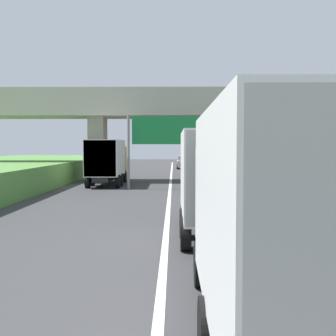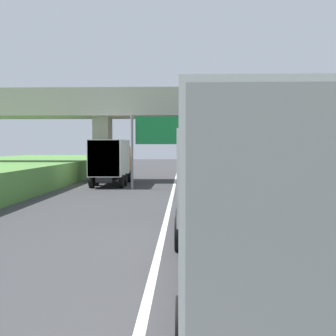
{
  "view_description": "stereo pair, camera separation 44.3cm",
  "coord_description": "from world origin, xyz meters",
  "px_view_note": "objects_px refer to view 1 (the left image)",
  "views": [
    {
      "loc": [
        0.26,
        1.5,
        2.98
      ],
      "look_at": [
        0.0,
        20.85,
        2.0
      ],
      "focal_mm": 46.33,
      "sensor_mm": 36.0,
      "label": 1
    },
    {
      "loc": [
        0.7,
        1.51,
        2.98
      ],
      "look_at": [
        0.0,
        20.85,
        2.0
      ],
      "focal_mm": 46.33,
      "sensor_mm": 36.0,
      "label": 2
    }
  ],
  "objects_px": {
    "car_silver": "(184,162)",
    "construction_barrel_4": "(295,196)",
    "construction_barrel_3": "(321,206)",
    "truck_green": "(216,177)",
    "overhead_highway_sign": "(170,135)",
    "construction_barrel_5": "(279,188)",
    "truck_red": "(214,155)",
    "truck_white": "(281,218)",
    "truck_orange": "(107,160)"
  },
  "relations": [
    {
      "from": "construction_barrel_4",
      "to": "construction_barrel_5",
      "type": "height_order",
      "value": "same"
    },
    {
      "from": "truck_red",
      "to": "truck_orange",
      "type": "xyz_separation_m",
      "value": [
        -9.75,
        -17.49,
        0.0
      ]
    },
    {
      "from": "overhead_highway_sign",
      "to": "car_silver",
      "type": "distance_m",
      "value": 27.66
    },
    {
      "from": "truck_green",
      "to": "truck_orange",
      "type": "distance_m",
      "value": 19.45
    },
    {
      "from": "truck_green",
      "to": "car_silver",
      "type": "bearing_deg",
      "value": 90.12
    },
    {
      "from": "construction_barrel_4",
      "to": "car_silver",
      "type": "bearing_deg",
      "value": 97.93
    },
    {
      "from": "construction_barrel_5",
      "to": "car_silver",
      "type": "bearing_deg",
      "value": 98.96
    },
    {
      "from": "overhead_highway_sign",
      "to": "truck_orange",
      "type": "bearing_deg",
      "value": 146.05
    },
    {
      "from": "truck_white",
      "to": "construction_barrel_4",
      "type": "xyz_separation_m",
      "value": [
        4.64,
        15.78,
        -1.47
      ]
    },
    {
      "from": "truck_red",
      "to": "construction_barrel_5",
      "type": "height_order",
      "value": "truck_red"
    },
    {
      "from": "overhead_highway_sign",
      "to": "car_silver",
      "type": "height_order",
      "value": "overhead_highway_sign"
    },
    {
      "from": "truck_orange",
      "to": "construction_barrel_3",
      "type": "distance_m",
      "value": 18.46
    },
    {
      "from": "truck_orange",
      "to": "construction_barrel_4",
      "type": "height_order",
      "value": "truck_orange"
    },
    {
      "from": "truck_green",
      "to": "construction_barrel_5",
      "type": "distance_m",
      "value": 12.38
    },
    {
      "from": "overhead_highway_sign",
      "to": "construction_barrel_4",
      "type": "height_order",
      "value": "overhead_highway_sign"
    },
    {
      "from": "car_silver",
      "to": "construction_barrel_4",
      "type": "distance_m",
      "value": 35.37
    },
    {
      "from": "construction_barrel_5",
      "to": "overhead_highway_sign",
      "type": "bearing_deg",
      "value": 149.59
    },
    {
      "from": "truck_orange",
      "to": "car_silver",
      "type": "height_order",
      "value": "truck_orange"
    },
    {
      "from": "overhead_highway_sign",
      "to": "car_silver",
      "type": "xyz_separation_m",
      "value": [
        1.58,
        27.46,
        -2.89
      ]
    },
    {
      "from": "car_silver",
      "to": "truck_orange",
      "type": "bearing_deg",
      "value": -104.72
    },
    {
      "from": "construction_barrel_3",
      "to": "car_silver",
      "type": "bearing_deg",
      "value": 97.22
    },
    {
      "from": "truck_green",
      "to": "truck_red",
      "type": "xyz_separation_m",
      "value": [
        3.29,
        35.84,
        0.0
      ]
    },
    {
      "from": "truck_red",
      "to": "truck_white",
      "type": "relative_size",
      "value": 1.0
    },
    {
      "from": "truck_red",
      "to": "car_silver",
      "type": "relative_size",
      "value": 1.78
    },
    {
      "from": "truck_green",
      "to": "car_silver",
      "type": "height_order",
      "value": "truck_green"
    },
    {
      "from": "overhead_highway_sign",
      "to": "truck_green",
      "type": "relative_size",
      "value": 0.81
    },
    {
      "from": "overhead_highway_sign",
      "to": "car_silver",
      "type": "bearing_deg",
      "value": 86.7
    },
    {
      "from": "truck_white",
      "to": "construction_barrel_3",
      "type": "xyz_separation_m",
      "value": [
        4.68,
        12.03,
        -1.47
      ]
    },
    {
      "from": "truck_orange",
      "to": "construction_barrel_4",
      "type": "xyz_separation_m",
      "value": [
        11.25,
        -10.8,
        -1.47
      ]
    },
    {
      "from": "truck_red",
      "to": "car_silver",
      "type": "bearing_deg",
      "value": 116.61
    },
    {
      "from": "truck_red",
      "to": "truck_orange",
      "type": "bearing_deg",
      "value": -119.13
    },
    {
      "from": "car_silver",
      "to": "construction_barrel_4",
      "type": "relative_size",
      "value": 4.56
    },
    {
      "from": "truck_orange",
      "to": "car_silver",
      "type": "xyz_separation_m",
      "value": [
        6.37,
        24.24,
        -1.08
      ]
    },
    {
      "from": "overhead_highway_sign",
      "to": "construction_barrel_3",
      "type": "relative_size",
      "value": 6.53
    },
    {
      "from": "truck_white",
      "to": "overhead_highway_sign",
      "type": "bearing_deg",
      "value": 94.45
    },
    {
      "from": "construction_barrel_3",
      "to": "construction_barrel_4",
      "type": "height_order",
      "value": "same"
    },
    {
      "from": "truck_green",
      "to": "truck_red",
      "type": "relative_size",
      "value": 1.0
    },
    {
      "from": "truck_orange",
      "to": "truck_white",
      "type": "height_order",
      "value": "same"
    },
    {
      "from": "truck_green",
      "to": "car_silver",
      "type": "xyz_separation_m",
      "value": [
        -0.09,
        42.58,
        -1.08
      ]
    },
    {
      "from": "overhead_highway_sign",
      "to": "construction_barrel_3",
      "type": "bearing_deg",
      "value": -60.16
    },
    {
      "from": "truck_orange",
      "to": "construction_barrel_4",
      "type": "distance_m",
      "value": 15.66
    },
    {
      "from": "truck_red",
      "to": "construction_barrel_4",
      "type": "relative_size",
      "value": 8.11
    },
    {
      "from": "truck_white",
      "to": "construction_barrel_5",
      "type": "bearing_deg",
      "value": 76.47
    },
    {
      "from": "car_silver",
      "to": "construction_barrel_5",
      "type": "distance_m",
      "value": 31.67
    },
    {
      "from": "car_silver",
      "to": "construction_barrel_3",
      "type": "height_order",
      "value": "car_silver"
    },
    {
      "from": "overhead_highway_sign",
      "to": "construction_barrel_5",
      "type": "relative_size",
      "value": 6.53
    },
    {
      "from": "truck_red",
      "to": "truck_white",
      "type": "height_order",
      "value": "same"
    },
    {
      "from": "truck_white",
      "to": "construction_barrel_5",
      "type": "xyz_separation_m",
      "value": [
        4.7,
        19.53,
        -1.47
      ]
    },
    {
      "from": "construction_barrel_3",
      "to": "construction_barrel_5",
      "type": "xyz_separation_m",
      "value": [
        0.02,
        7.5,
        0.0
      ]
    },
    {
      "from": "truck_orange",
      "to": "construction_barrel_3",
      "type": "xyz_separation_m",
      "value": [
        11.28,
        -14.54,
        -1.47
      ]
    }
  ]
}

